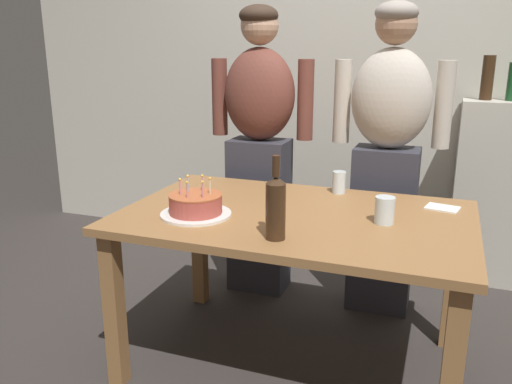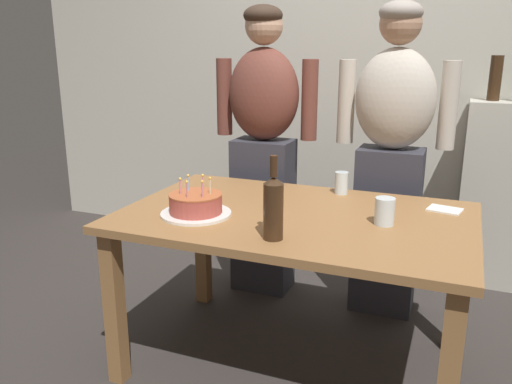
{
  "view_description": "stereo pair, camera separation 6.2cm",
  "coord_description": "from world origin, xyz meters",
  "px_view_note": "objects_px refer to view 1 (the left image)",
  "views": [
    {
      "loc": [
        0.59,
        -2.08,
        1.44
      ],
      "look_at": [
        -0.16,
        -0.07,
        0.84
      ],
      "focal_mm": 36.55,
      "sensor_mm": 36.0,
      "label": 1
    },
    {
      "loc": [
        0.65,
        -2.06,
        1.44
      ],
      "look_at": [
        -0.16,
        -0.07,
        0.84
      ],
      "focal_mm": 36.55,
      "sensor_mm": 36.0,
      "label": 2
    }
  ],
  "objects_px": {
    "water_glass_far": "(384,211)",
    "birthday_cake": "(196,206)",
    "person_woman_cardigan": "(387,157)",
    "water_glass_near": "(339,182)",
    "napkin_stack": "(442,208)",
    "wine_bottle": "(276,206)",
    "person_man_bearded": "(259,148)"
  },
  "relations": [
    {
      "from": "water_glass_near",
      "to": "napkin_stack",
      "type": "distance_m",
      "value": 0.5
    },
    {
      "from": "birthday_cake",
      "to": "water_glass_near",
      "type": "distance_m",
      "value": 0.76
    },
    {
      "from": "water_glass_near",
      "to": "person_woman_cardigan",
      "type": "height_order",
      "value": "person_woman_cardigan"
    },
    {
      "from": "water_glass_far",
      "to": "napkin_stack",
      "type": "distance_m",
      "value": 0.37
    },
    {
      "from": "water_glass_near",
      "to": "person_man_bearded",
      "type": "relative_size",
      "value": 0.07
    },
    {
      "from": "wine_bottle",
      "to": "person_woman_cardigan",
      "type": "relative_size",
      "value": 0.19
    },
    {
      "from": "person_man_bearded",
      "to": "person_woman_cardigan",
      "type": "bearing_deg",
      "value": -180.0
    },
    {
      "from": "wine_bottle",
      "to": "napkin_stack",
      "type": "relative_size",
      "value": 2.29
    },
    {
      "from": "water_glass_far",
      "to": "birthday_cake",
      "type": "bearing_deg",
      "value": -167.38
    },
    {
      "from": "water_glass_near",
      "to": "napkin_stack",
      "type": "bearing_deg",
      "value": -11.62
    },
    {
      "from": "water_glass_far",
      "to": "wine_bottle",
      "type": "relative_size",
      "value": 0.35
    },
    {
      "from": "water_glass_near",
      "to": "person_woman_cardigan",
      "type": "xyz_separation_m",
      "value": [
        0.19,
        0.32,
        0.08
      ]
    },
    {
      "from": "water_glass_far",
      "to": "person_man_bearded",
      "type": "xyz_separation_m",
      "value": [
        -0.8,
        0.72,
        0.08
      ]
    },
    {
      "from": "water_glass_near",
      "to": "wine_bottle",
      "type": "distance_m",
      "value": 0.73
    },
    {
      "from": "person_woman_cardigan",
      "to": "water_glass_far",
      "type": "bearing_deg",
      "value": 96.27
    },
    {
      "from": "water_glass_near",
      "to": "water_glass_far",
      "type": "xyz_separation_m",
      "value": [
        0.27,
        -0.4,
        0.0
      ]
    },
    {
      "from": "water_glass_far",
      "to": "person_woman_cardigan",
      "type": "bearing_deg",
      "value": 96.27
    },
    {
      "from": "water_glass_near",
      "to": "water_glass_far",
      "type": "bearing_deg",
      "value": -55.91
    },
    {
      "from": "napkin_stack",
      "to": "wine_bottle",
      "type": "bearing_deg",
      "value": -133.63
    },
    {
      "from": "birthday_cake",
      "to": "napkin_stack",
      "type": "height_order",
      "value": "birthday_cake"
    },
    {
      "from": "wine_bottle",
      "to": "person_man_bearded",
      "type": "distance_m",
      "value": 1.13
    },
    {
      "from": "wine_bottle",
      "to": "person_woman_cardigan",
      "type": "distance_m",
      "value": 1.08
    },
    {
      "from": "birthday_cake",
      "to": "water_glass_far",
      "type": "bearing_deg",
      "value": 12.62
    },
    {
      "from": "person_man_bearded",
      "to": "napkin_stack",
      "type": "bearing_deg",
      "value": 157.59
    },
    {
      "from": "person_man_bearded",
      "to": "wine_bottle",
      "type": "bearing_deg",
      "value": 113.02
    },
    {
      "from": "water_glass_near",
      "to": "person_man_bearded",
      "type": "height_order",
      "value": "person_man_bearded"
    },
    {
      "from": "water_glass_far",
      "to": "person_woman_cardigan",
      "type": "height_order",
      "value": "person_woman_cardigan"
    },
    {
      "from": "birthday_cake",
      "to": "napkin_stack",
      "type": "relative_size",
      "value": 2.18
    },
    {
      "from": "birthday_cake",
      "to": "person_woman_cardigan",
      "type": "xyz_separation_m",
      "value": [
        0.69,
        0.89,
        0.09
      ]
    },
    {
      "from": "birthday_cake",
      "to": "person_woman_cardigan",
      "type": "bearing_deg",
      "value": 52.15
    },
    {
      "from": "water_glass_near",
      "to": "wine_bottle",
      "type": "bearing_deg",
      "value": -97.6
    },
    {
      "from": "wine_bottle",
      "to": "birthday_cake",
      "type": "bearing_deg",
      "value": 160.26
    }
  ]
}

